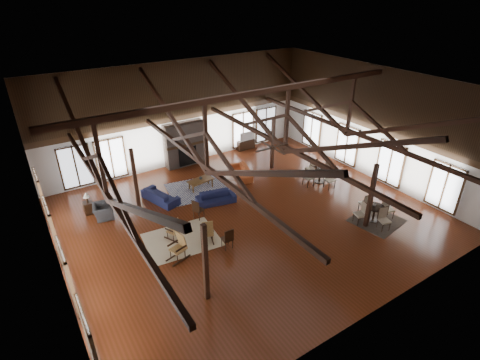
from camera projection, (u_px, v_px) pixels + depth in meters
floor at (248, 216)px, 17.43m from camera, size 16.00×16.00×0.00m
ceiling at (249, 88)px, 14.62m from camera, size 16.00×14.00×0.02m
wall_back at (180, 114)px, 21.24m from camera, size 16.00×0.02×6.00m
wall_front at (383, 242)px, 10.81m from camera, size 16.00×0.02×6.00m
wall_left at (45, 212)px, 12.22m from camera, size 0.02×14.00×6.00m
wall_right at (374, 124)px, 19.83m from camera, size 0.02×14.00×6.00m
roof_truss at (249, 135)px, 15.54m from camera, size 15.60×14.07×3.14m
post_grid at (248, 187)px, 16.71m from camera, size 8.16×7.16×3.05m
fireplace at (185, 144)px, 21.79m from camera, size 2.50×0.69×2.60m
ceiling_fan at (273, 147)px, 15.17m from camera, size 1.60×1.60×0.75m
sofa_navy_front at (216, 198)px, 18.35m from camera, size 2.03×1.12×0.56m
sofa_navy_left at (160, 196)px, 18.49m from camera, size 2.24×1.41×0.61m
sofa_orange at (242, 172)px, 20.89m from camera, size 2.10×1.29×0.57m
coffee_table at (201, 181)px, 19.57m from camera, size 1.43×0.87×0.51m
vase at (201, 178)px, 19.55m from camera, size 0.22×0.22×0.19m
armchair at (103, 211)px, 17.22m from camera, size 1.13×1.03×0.64m
side_table_lamp at (88, 205)px, 17.48m from camera, size 0.43×0.43×1.10m
rocking_chair_a at (175, 230)px, 15.65m from camera, size 0.69×0.87×0.99m
rocking_chair_b at (208, 232)px, 15.47m from camera, size 0.65×0.90×1.04m
rocking_chair_c at (179, 246)px, 14.56m from camera, size 0.99×0.70×1.15m
side_chair_a at (197, 208)px, 16.94m from camera, size 0.55×0.55×0.99m
side_chair_b at (228, 237)px, 15.04m from camera, size 0.41×0.41×0.96m
cafe_table_near at (375, 211)px, 16.88m from camera, size 1.99×1.99×1.02m
cafe_table_far at (320, 173)px, 20.16m from camera, size 2.07×2.07×1.08m
cup_near at (374, 205)px, 16.81m from camera, size 0.14×0.14×0.11m
cup_far at (320, 168)px, 20.09m from camera, size 0.11×0.11×0.09m
tv_console at (245, 144)px, 24.36m from camera, size 1.19×0.45×0.59m
television at (246, 136)px, 24.10m from camera, size 1.01×0.16×0.58m
rug_tan at (182, 240)px, 15.82m from camera, size 3.20×2.63×0.01m
rug_navy at (201, 189)px, 19.71m from camera, size 3.69×3.00×0.01m
rug_dark at (377, 220)px, 17.09m from camera, size 2.40×2.24×0.01m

